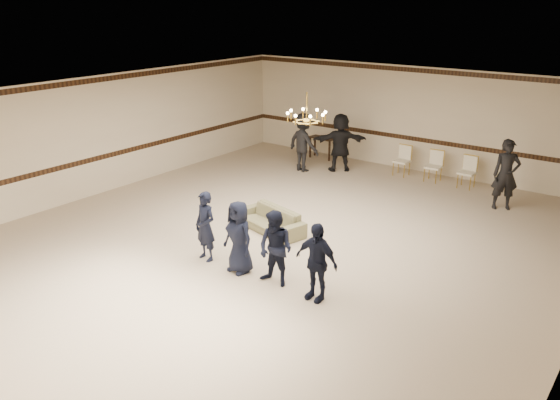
{
  "coord_description": "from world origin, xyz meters",
  "views": [
    {
      "loc": [
        6.82,
        -9.11,
        5.13
      ],
      "look_at": [
        0.39,
        -0.5,
        1.24
      ],
      "focal_mm": 35.98,
      "sensor_mm": 36.0,
      "label": 1
    }
  ],
  "objects_px": {
    "adult_right": "(506,175)",
    "banquet_chair_right": "(467,173)",
    "boy_c": "(276,249)",
    "banquet_chair_left": "(402,161)",
    "boy_a": "(205,226)",
    "console_table": "(322,148)",
    "chandelier": "(307,107)",
    "adult_left": "(303,142)",
    "adult_mid": "(340,142)",
    "boy_d": "(316,262)",
    "settee": "(270,220)",
    "boy_b": "(239,237)",
    "banquet_chair_mid": "(433,167)"
  },
  "relations": [
    {
      "from": "boy_d",
      "to": "settee",
      "type": "bearing_deg",
      "value": 143.81
    },
    {
      "from": "chandelier",
      "to": "boy_d",
      "type": "xyz_separation_m",
      "value": [
        1.99,
        -2.57,
        -2.14
      ]
    },
    {
      "from": "settee",
      "to": "console_table",
      "type": "relative_size",
      "value": 2.1
    },
    {
      "from": "settee",
      "to": "adult_right",
      "type": "height_order",
      "value": "adult_right"
    },
    {
      "from": "banquet_chair_left",
      "to": "adult_right",
      "type": "bearing_deg",
      "value": -16.12
    },
    {
      "from": "adult_left",
      "to": "adult_right",
      "type": "distance_m",
      "value": 6.01
    },
    {
      "from": "boy_d",
      "to": "settee",
      "type": "height_order",
      "value": "boy_d"
    },
    {
      "from": "boy_c",
      "to": "adult_left",
      "type": "distance_m",
      "value": 7.45
    },
    {
      "from": "adult_right",
      "to": "banquet_chair_mid",
      "type": "xyz_separation_m",
      "value": [
        -2.32,
        1.08,
        -0.45
      ]
    },
    {
      "from": "banquet_chair_mid",
      "to": "boy_c",
      "type": "bearing_deg",
      "value": -94.6
    },
    {
      "from": "settee",
      "to": "banquet_chair_left",
      "type": "xyz_separation_m",
      "value": [
        0.57,
        5.8,
        0.19
      ]
    },
    {
      "from": "chandelier",
      "to": "console_table",
      "type": "relative_size",
      "value": 1.09
    },
    {
      "from": "banquet_chair_left",
      "to": "boy_d",
      "type": "bearing_deg",
      "value": -73.71
    },
    {
      "from": "boy_b",
      "to": "adult_left",
      "type": "relative_size",
      "value": 0.81
    },
    {
      "from": "banquet_chair_right",
      "to": "console_table",
      "type": "distance_m",
      "value": 5.0
    },
    {
      "from": "boy_c",
      "to": "adult_left",
      "type": "relative_size",
      "value": 0.81
    },
    {
      "from": "boy_a",
      "to": "banquet_chair_mid",
      "type": "bearing_deg",
      "value": 86.17
    },
    {
      "from": "boy_d",
      "to": "banquet_chair_right",
      "type": "bearing_deg",
      "value": 91.71
    },
    {
      "from": "console_table",
      "to": "chandelier",
      "type": "bearing_deg",
      "value": -55.72
    },
    {
      "from": "boy_c",
      "to": "banquet_chair_left",
      "type": "bearing_deg",
      "value": 97.64
    },
    {
      "from": "boy_c",
      "to": "adult_mid",
      "type": "distance_m",
      "value": 7.68
    },
    {
      "from": "adult_right",
      "to": "banquet_chair_right",
      "type": "xyz_separation_m",
      "value": [
        -1.32,
        1.08,
        -0.45
      ]
    },
    {
      "from": "adult_right",
      "to": "banquet_chair_right",
      "type": "distance_m",
      "value": 1.76
    },
    {
      "from": "adult_left",
      "to": "banquet_chair_mid",
      "type": "height_order",
      "value": "adult_left"
    },
    {
      "from": "settee",
      "to": "banquet_chair_left",
      "type": "bearing_deg",
      "value": 98.47
    },
    {
      "from": "boy_a",
      "to": "adult_right",
      "type": "relative_size",
      "value": 0.81
    },
    {
      "from": "adult_right",
      "to": "banquet_chair_mid",
      "type": "height_order",
      "value": "adult_right"
    },
    {
      "from": "boy_d",
      "to": "adult_right",
      "type": "xyz_separation_m",
      "value": [
        1.32,
        6.72,
        0.17
      ]
    },
    {
      "from": "adult_right",
      "to": "banquet_chair_left",
      "type": "relative_size",
      "value": 2.0
    },
    {
      "from": "boy_b",
      "to": "console_table",
      "type": "height_order",
      "value": "boy_b"
    },
    {
      "from": "chandelier",
      "to": "boy_b",
      "type": "xyz_separation_m",
      "value": [
        0.19,
        -2.57,
        -2.14
      ]
    },
    {
      "from": "chandelier",
      "to": "adult_mid",
      "type": "distance_m",
      "value": 5.27
    },
    {
      "from": "boy_c",
      "to": "boy_d",
      "type": "bearing_deg",
      "value": -0.42
    },
    {
      "from": "boy_a",
      "to": "console_table",
      "type": "relative_size",
      "value": 1.7
    },
    {
      "from": "console_table",
      "to": "settee",
      "type": "bearing_deg",
      "value": -62.67
    },
    {
      "from": "boy_c",
      "to": "boy_a",
      "type": "bearing_deg",
      "value": 179.58
    },
    {
      "from": "boy_b",
      "to": "console_table",
      "type": "distance_m",
      "value": 8.62
    },
    {
      "from": "boy_d",
      "to": "banquet_chair_mid",
      "type": "bearing_deg",
      "value": 99.02
    },
    {
      "from": "adult_left",
      "to": "banquet_chair_right",
      "type": "xyz_separation_m",
      "value": [
        4.68,
        1.38,
        -0.45
      ]
    },
    {
      "from": "chandelier",
      "to": "banquet_chair_left",
      "type": "xyz_separation_m",
      "value": [
        -0.01,
        5.23,
        -2.42
      ]
    },
    {
      "from": "adult_mid",
      "to": "boy_a",
      "type": "bearing_deg",
      "value": 58.57
    },
    {
      "from": "banquet_chair_mid",
      "to": "chandelier",
      "type": "bearing_deg",
      "value": -106.04
    },
    {
      "from": "boy_a",
      "to": "banquet_chair_mid",
      "type": "relative_size",
      "value": 1.61
    },
    {
      "from": "chandelier",
      "to": "boy_b",
      "type": "bearing_deg",
      "value": -85.79
    },
    {
      "from": "console_table",
      "to": "adult_mid",
      "type": "bearing_deg",
      "value": -30.53
    },
    {
      "from": "boy_d",
      "to": "banquet_chair_mid",
      "type": "xyz_separation_m",
      "value": [
        -1.0,
        7.8,
        -0.28
      ]
    },
    {
      "from": "adult_left",
      "to": "adult_right",
      "type": "xyz_separation_m",
      "value": [
        6.0,
        0.3,
        0.0
      ]
    },
    {
      "from": "settee",
      "to": "chandelier",
      "type": "bearing_deg",
      "value": 58.55
    },
    {
      "from": "boy_b",
      "to": "boy_a",
      "type": "bearing_deg",
      "value": -170.3
    },
    {
      "from": "chandelier",
      "to": "banquet_chair_mid",
      "type": "relative_size",
      "value": 1.03
    }
  ]
}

